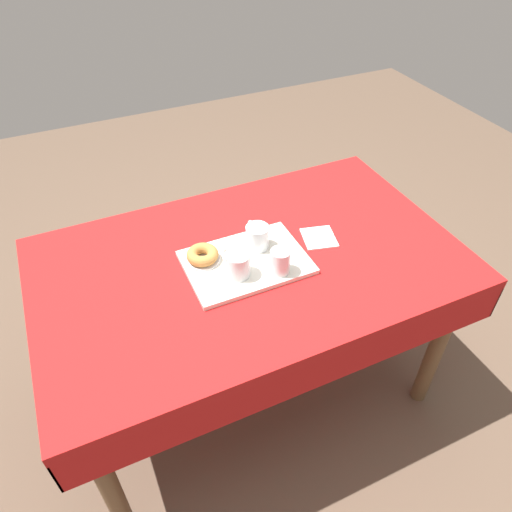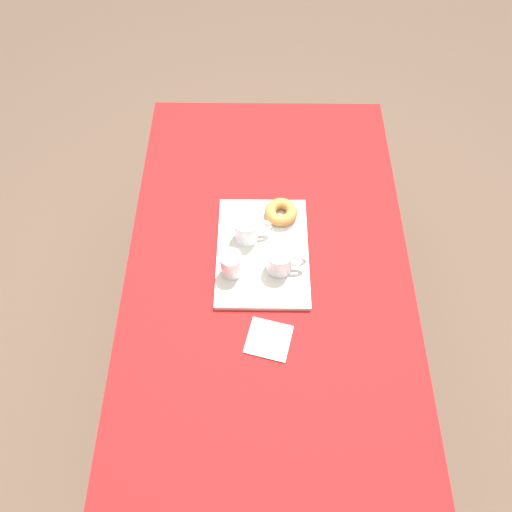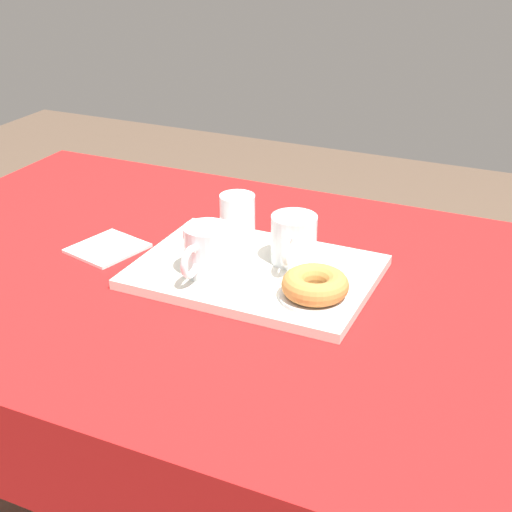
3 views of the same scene
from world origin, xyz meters
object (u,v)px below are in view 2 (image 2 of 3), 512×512
object	(u,v)px
paper_napkin	(269,339)
sugar_donut_left	(281,212)
serving_tray	(263,251)
water_glass_near	(231,265)
dining_table	(268,273)
tea_mug_left	(280,261)
tea_mug_right	(247,230)
donut_plate_left	(281,216)

from	to	relation	value
paper_napkin	sugar_donut_left	bearing A→B (deg)	174.39
serving_tray	water_glass_near	distance (m)	0.14
dining_table	sugar_donut_left	world-z (taller)	sugar_donut_left
serving_tray	tea_mug_left	size ratio (longest dim) A/B	3.34
sugar_donut_left	tea_mug_left	bearing A→B (deg)	-2.18
tea_mug_left	tea_mug_right	xyz separation A→B (m)	(-0.12, -0.10, 0.00)
dining_table	tea_mug_left	bearing A→B (deg)	38.87
tea_mug_right	donut_plate_left	bearing A→B (deg)	126.59
tea_mug_right	dining_table	bearing A→B (deg)	42.79
tea_mug_right	water_glass_near	size ratio (longest dim) A/B	1.40
donut_plate_left	sugar_donut_left	xyz separation A→B (m)	(0.00, 0.00, 0.02)
paper_napkin	serving_tray	bearing A→B (deg)	-176.54
dining_table	tea_mug_right	world-z (taller)	tea_mug_right
water_glass_near	sugar_donut_left	bearing A→B (deg)	143.80
donut_plate_left	water_glass_near	bearing A→B (deg)	-36.20
serving_tray	tea_mug_left	distance (m)	0.10
tea_mug_right	donut_plate_left	world-z (taller)	tea_mug_right
dining_table	paper_napkin	world-z (taller)	paper_napkin
tea_mug_right	sugar_donut_left	xyz separation A→B (m)	(-0.08, 0.11, -0.01)
tea_mug_left	paper_napkin	world-z (taller)	tea_mug_left
tea_mug_right	paper_napkin	world-z (taller)	tea_mug_right
dining_table	tea_mug_left	size ratio (longest dim) A/B	11.96
dining_table	donut_plate_left	distance (m)	0.20
water_glass_near	donut_plate_left	world-z (taller)	water_glass_near
water_glass_near	paper_napkin	xyz separation A→B (m)	(0.22, 0.12, -0.05)
donut_plate_left	paper_napkin	distance (m)	0.44
sugar_donut_left	donut_plate_left	bearing A→B (deg)	0.00
tea_mug_right	sugar_donut_left	distance (m)	0.14
dining_table	sugar_donut_left	distance (m)	0.21
tea_mug_right	donut_plate_left	distance (m)	0.14
serving_tray	paper_napkin	size ratio (longest dim) A/B	3.32
water_glass_near	sugar_donut_left	world-z (taller)	water_glass_near
sugar_donut_left	paper_napkin	world-z (taller)	sugar_donut_left
water_glass_near	serving_tray	bearing A→B (deg)	129.94
serving_tray	sugar_donut_left	distance (m)	0.15
tea_mug_left	paper_napkin	xyz separation A→B (m)	(0.24, -0.04, -0.06)
tea_mug_left	water_glass_near	size ratio (longest dim) A/B	1.41
tea_mug_left	serving_tray	bearing A→B (deg)	-141.11
dining_table	water_glass_near	world-z (taller)	water_glass_near
donut_plate_left	sugar_donut_left	distance (m)	0.02
tea_mug_left	water_glass_near	xyz separation A→B (m)	(0.01, -0.15, -0.00)
serving_tray	dining_table	bearing A→B (deg)	38.91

